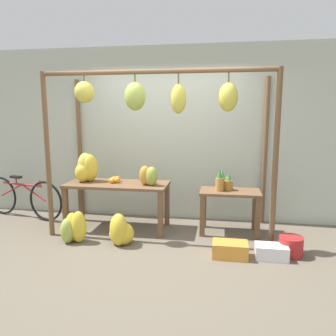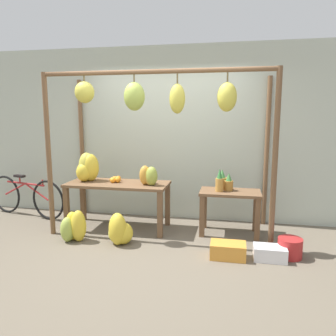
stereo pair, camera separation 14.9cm
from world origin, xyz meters
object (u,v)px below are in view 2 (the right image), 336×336
(pineapple_cluster, at_px, (223,182))
(orange_pile, at_px, (115,179))
(banana_pile_ground_right, at_px, (120,231))
(papaya_pile, at_px, (148,176))
(banana_pile_ground_left, at_px, (73,227))
(fruit_crate_purple, at_px, (270,253))
(fruit_crate_white, at_px, (228,250))
(parked_bicycle, at_px, (26,196))
(banana_pile_on_table, at_px, (88,168))
(blue_bucket, at_px, (290,248))

(pineapple_cluster, bearing_deg, orange_pile, -177.20)
(banana_pile_ground_right, bearing_deg, pineapple_cluster, 28.60)
(papaya_pile, bearing_deg, orange_pile, 169.98)
(banana_pile_ground_left, bearing_deg, fruit_crate_purple, -2.04)
(pineapple_cluster, xyz_separation_m, banana_pile_ground_right, (-1.33, -0.73, -0.58))
(fruit_crate_white, bearing_deg, banana_pile_ground_right, 173.85)
(fruit_crate_white, bearing_deg, parked_bicycle, 163.48)
(banana_pile_on_table, distance_m, papaya_pile, 0.99)
(banana_pile_ground_right, bearing_deg, banana_pile_on_table, 138.50)
(blue_bucket, distance_m, fruit_crate_purple, 0.28)
(banana_pile_on_table, relative_size, banana_pile_ground_left, 1.00)
(pineapple_cluster, height_order, papaya_pile, papaya_pile)
(fruit_crate_white, bearing_deg, banana_pile_ground_left, 176.44)
(banana_pile_on_table, distance_m, banana_pile_ground_left, 0.97)
(orange_pile, bearing_deg, banana_pile_on_table, -179.53)
(blue_bucket, height_order, parked_bicycle, parked_bicycle)
(pineapple_cluster, relative_size, parked_bicycle, 0.20)
(parked_bicycle, bearing_deg, fruit_crate_purple, -14.00)
(fruit_crate_white, relative_size, blue_bucket, 1.45)
(banana_pile_ground_left, relative_size, papaya_pile, 1.33)
(orange_pile, bearing_deg, banana_pile_ground_right, -66.12)
(banana_pile_ground_left, xyz_separation_m, parked_bicycle, (-1.31, 0.88, 0.15))
(banana_pile_on_table, xyz_separation_m, banana_pile_ground_right, (0.73, -0.64, -0.73))
(banana_pile_on_table, xyz_separation_m, fruit_crate_white, (2.16, -0.80, -0.81))
(pineapple_cluster, relative_size, fruit_crate_purple, 0.85)
(orange_pile, relative_size, pineapple_cluster, 0.72)
(banana_pile_on_table, distance_m, pineapple_cluster, 2.07)
(banana_pile_on_table, relative_size, banana_pile_ground_right, 1.00)
(orange_pile, relative_size, fruit_crate_purple, 0.61)
(blue_bucket, bearing_deg, banana_pile_ground_left, -179.32)
(pineapple_cluster, bearing_deg, blue_bucket, -40.43)
(banana_pile_ground_right, xyz_separation_m, fruit_crate_purple, (1.93, -0.12, -0.09))
(orange_pile, xyz_separation_m, papaya_pile, (0.54, -0.10, 0.09))
(papaya_pile, distance_m, fruit_crate_purple, 1.95)
(pineapple_cluster, xyz_separation_m, fruit_crate_purple, (0.60, -0.84, -0.67))
(blue_bucket, bearing_deg, parked_bicycle, 168.46)
(blue_bucket, height_order, papaya_pile, papaya_pile)
(banana_pile_ground_right, xyz_separation_m, blue_bucket, (2.17, 0.01, -0.05))
(banana_pile_ground_left, bearing_deg, banana_pile_ground_right, 2.14)
(blue_bucket, bearing_deg, fruit_crate_purple, -152.93)
(banana_pile_ground_left, height_order, fruit_crate_purple, banana_pile_ground_left)
(blue_bucket, relative_size, fruit_crate_purple, 0.76)
(papaya_pile, height_order, fruit_crate_purple, papaya_pile)
(banana_pile_on_table, height_order, banana_pile_ground_right, banana_pile_on_table)
(fruit_crate_white, bearing_deg, pineapple_cluster, 96.66)
(banana_pile_on_table, bearing_deg, pineapple_cluster, 2.30)
(orange_pile, distance_m, papaya_pile, 0.56)
(orange_pile, distance_m, fruit_crate_purple, 2.43)
(banana_pile_on_table, bearing_deg, orange_pile, 0.47)
(fruit_crate_white, bearing_deg, blue_bucket, 12.50)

